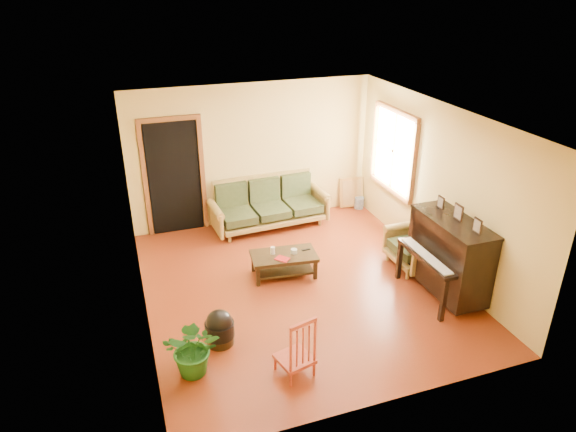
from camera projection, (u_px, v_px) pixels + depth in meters
name	position (u px, v px, depth m)	size (l,w,h in m)	color
floor	(300.00, 286.00, 7.78)	(5.00, 5.00, 0.00)	#5F1E0C
doorway	(174.00, 178.00, 9.03)	(1.08, 0.16, 2.05)	black
window	(394.00, 151.00, 8.90)	(0.12, 1.36, 1.46)	white
sofa	(270.00, 204.00, 9.42)	(2.12, 0.89, 0.91)	olive
coffee_table	(284.00, 265.00, 7.99)	(1.01, 0.55, 0.37)	black
armchair	(416.00, 242.00, 8.12)	(0.83, 0.88, 0.88)	olive
piano	(449.00, 257.00, 7.37)	(0.79, 1.34, 1.19)	black
footstool	(220.00, 331.00, 6.50)	(0.37, 0.37, 0.36)	black
red_chair	(295.00, 344.00, 5.92)	(0.39, 0.42, 0.83)	maroon
leaning_frame	(351.00, 192.00, 10.29)	(0.48, 0.11, 0.64)	#BB893E
ceramic_crock	(359.00, 203.00, 10.31)	(0.19, 0.19, 0.23)	#2E4B8B
potted_plant	(194.00, 348.00, 5.94)	(0.65, 0.56, 0.72)	#1A5418
book	(280.00, 261.00, 7.70)	(0.15, 0.21, 0.02)	maroon
candle	(273.00, 250.00, 7.90)	(0.07, 0.07, 0.12)	white
glass_jar	(294.00, 251.00, 7.94)	(0.10, 0.10, 0.07)	silver
remote	(306.00, 250.00, 8.03)	(0.14, 0.04, 0.01)	black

